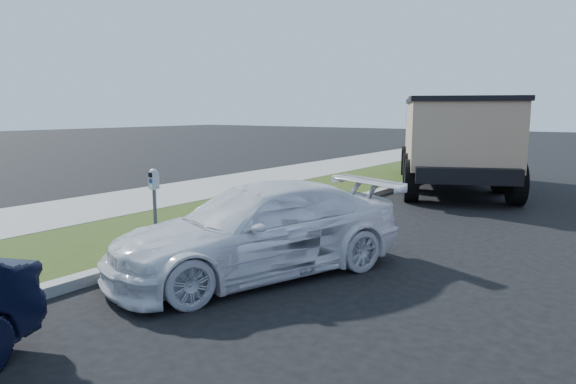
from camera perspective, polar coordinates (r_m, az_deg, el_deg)
The scene contains 5 objects.
ground at distance 7.64m, azimuth 4.31°, elevation -9.36°, with size 120.00×120.00×0.00m, color black.
streetside at distance 12.62m, azimuth -12.95°, elevation -1.89°, with size 6.12×50.00×0.15m.
parking_meter at distance 9.01m, azimuth -14.66°, elevation 0.23°, with size 0.20×0.15×1.31m.
white_wagon at distance 7.67m, azimuth -2.75°, elevation -4.12°, with size 1.85×4.56×1.32m, color white.
dump_truck at distance 17.00m, azimuth 17.77°, elevation 5.98°, with size 5.43×7.84×2.90m.
Camera 1 is at (3.71, -6.23, 2.40)m, focal length 32.00 mm.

